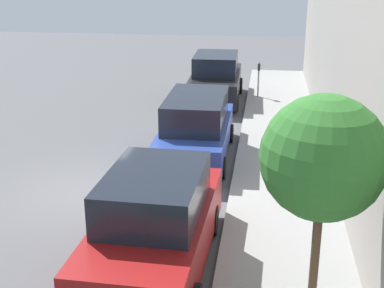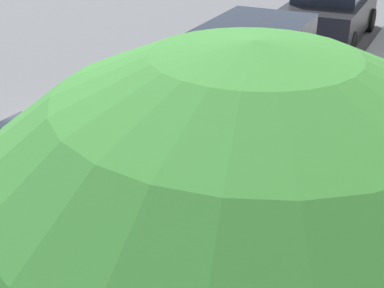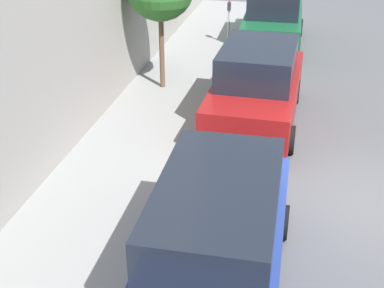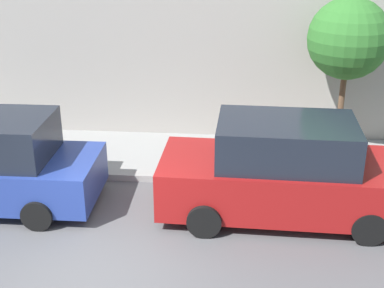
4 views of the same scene
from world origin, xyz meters
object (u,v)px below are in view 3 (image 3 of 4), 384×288
at_px(parking_meter_near, 229,18).
at_px(parked_minivan_third, 217,240).
at_px(parked_suv_second, 257,87).
at_px(parked_suv_nearest, 273,20).

bearing_deg(parking_meter_near, parked_minivan_third, 97.80).
height_order(parked_minivan_third, parking_meter_near, parked_minivan_third).
relative_size(parked_suv_second, parked_minivan_third, 0.99).
relative_size(parked_suv_second, parking_meter_near, 3.20).
xyz_separation_m(parked_suv_nearest, parked_suv_second, (-0.11, 6.66, -0.00)).
bearing_deg(parked_minivan_third, parked_suv_second, -89.48).
bearing_deg(parked_suv_nearest, parked_suv_second, 90.98).
bearing_deg(parked_minivan_third, parking_meter_near, -82.20).
distance_m(parked_suv_second, parking_meter_near, 6.25).
xyz_separation_m(parked_suv_second, parked_minivan_third, (-0.06, 6.16, -0.01)).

